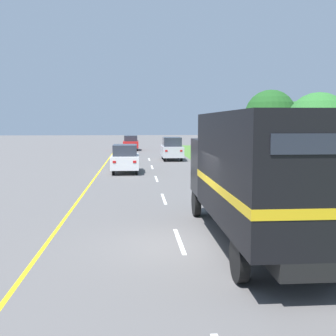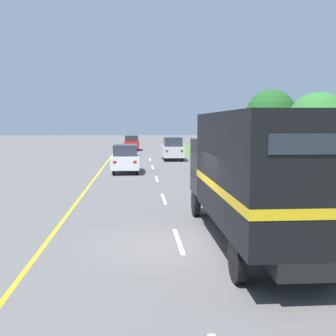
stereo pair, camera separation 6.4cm
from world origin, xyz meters
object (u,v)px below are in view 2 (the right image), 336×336
highway_sign (325,166)px  roadside_tree_mid (271,116)px  delineator_post (319,215)px  roadside_tree_near (318,125)px  lead_car_red_ahead (132,143)px  roadside_tree_far (296,123)px  horse_trailer_truck (254,173)px  lead_car_white (126,158)px  lead_car_silver_ahead (172,149)px

highway_sign → roadside_tree_mid: bearing=80.5°
highway_sign → delineator_post: highway_sign is taller
roadside_tree_near → delineator_post: 9.77m
lead_car_red_ahead → roadside_tree_far: size_ratio=0.78×
horse_trailer_truck → lead_car_white: horse_trailer_truck is taller
lead_car_white → lead_car_red_ahead: lead_car_white is taller
highway_sign → roadside_tree_mid: roadside_tree_mid is taller
lead_car_white → lead_car_red_ahead: 22.75m
lead_car_red_ahead → delineator_post: lead_car_red_ahead is taller
delineator_post → lead_car_red_ahead: bearing=99.1°
roadside_tree_far → delineator_post: bearing=-109.2°
lead_car_silver_ahead → highway_sign: size_ratio=1.56×
roadside_tree_near → delineator_post: bearing=-113.1°
lead_car_white → roadside_tree_near: bearing=-35.6°
lead_car_silver_ahead → roadside_tree_far: bearing=-12.2°
horse_trailer_truck → delineator_post: size_ratio=8.93×
highway_sign → lead_car_silver_ahead: bearing=100.6°
roadside_tree_far → delineator_post: 24.27m
highway_sign → lead_car_red_ahead: bearing=102.5°
lead_car_silver_ahead → roadside_tree_far: size_ratio=0.81×
roadside_tree_mid → horse_trailer_truck: bearing=-109.0°
lead_car_white → roadside_tree_far: size_ratio=0.77×
roadside_tree_mid → roadside_tree_far: roadside_tree_mid is taller
roadside_tree_mid → delineator_post: bearing=-103.0°
roadside_tree_mid → lead_car_white: bearing=-171.5°
lead_car_silver_ahead → delineator_post: 25.12m
delineator_post → highway_sign: bearing=63.2°
lead_car_white → lead_car_red_ahead: bearing=89.7°
lead_car_silver_ahead → roadside_tree_mid: bearing=-49.9°
roadside_tree_near → roadside_tree_mid: bearing=87.9°
roadside_tree_mid → lead_car_red_ahead: bearing=115.7°
roadside_tree_far → delineator_post: size_ratio=5.39×
roadside_tree_far → lead_car_red_ahead: bearing=131.8°
lead_car_silver_ahead → roadside_tree_mid: size_ratio=0.73×
lead_car_silver_ahead → horse_trailer_truck: bearing=-90.1°
horse_trailer_truck → lead_car_red_ahead: size_ratio=2.12×
highway_sign → roadside_tree_far: 20.55m
lead_car_white → lead_car_silver_ahead: 9.99m
horse_trailer_truck → delineator_post: (2.45, 1.39, -1.50)m
lead_car_red_ahead → lead_car_silver_ahead: bearing=-74.4°
roadside_tree_mid → delineator_post: roadside_tree_mid is taller
roadside_tree_near → roadside_tree_mid: 8.75m
roadside_tree_mid → delineator_post: size_ratio=5.96×
lead_car_white → roadside_tree_near: (10.02, -7.16, 2.25)m
lead_car_white → delineator_post: 17.03m
horse_trailer_truck → roadside_tree_far: size_ratio=1.66×
lead_car_white → delineator_post: bearing=-68.2°
lead_car_silver_ahead → roadside_tree_near: roadside_tree_near is taller
lead_car_silver_ahead → roadside_tree_far: (10.34, -2.23, 2.31)m
roadside_tree_far → roadside_tree_mid: bearing=-125.8°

